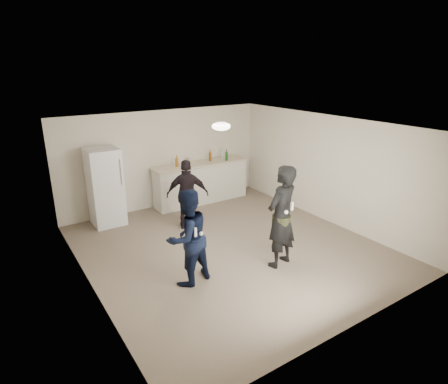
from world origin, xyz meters
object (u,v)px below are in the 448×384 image
counter (201,183)px  spectator (188,195)px  man (187,237)px  fridge (105,187)px  woman (281,217)px  shaker (188,160)px

counter → spectator: size_ratio=1.62×
counter → man: size_ratio=1.54×
fridge → woman: size_ratio=0.93×
shaker → spectator: spectator is taller
shaker → fridge: bearing=-175.4°
counter → shaker: shaker is taller
spectator → man: bearing=90.5°
counter → fridge: bearing=-178.4°
man → woman: bearing=154.1°
counter → man: bearing=-123.3°
counter → spectator: bearing=-130.1°
fridge → counter: bearing=1.6°
shaker → woman: (-0.17, -3.85, -0.21)m
fridge → man: bearing=-83.1°
shaker → spectator: 1.68m
shaker → woman: size_ratio=0.09×
woman → fridge: bearing=-74.5°
woman → spectator: (-0.63, 2.42, -0.16)m
shaker → man: bearing=-118.5°
shaker → man: man is taller
counter → fridge: size_ratio=1.44×
fridge → woman: 4.23m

